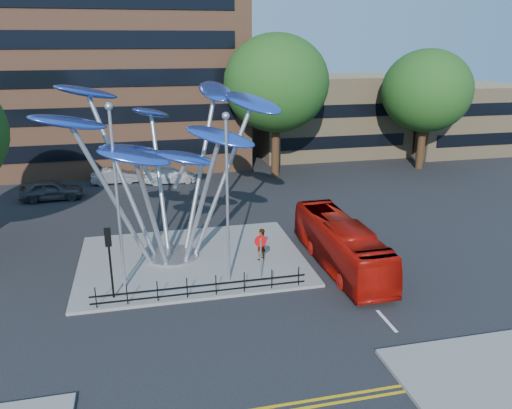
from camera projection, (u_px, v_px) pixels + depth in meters
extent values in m
plane|color=black|center=(230.00, 315.00, 21.90)|extent=(120.00, 120.00, 0.00)
cube|color=slate|center=(192.00, 260.00, 27.21)|extent=(12.00, 9.00, 0.15)
cube|color=gold|center=(262.00, 408.00, 16.35)|extent=(40.00, 0.12, 0.01)
cube|color=#9F855D|center=(330.00, 115.00, 51.80)|extent=(15.00, 8.00, 8.00)
cube|color=#9F855D|center=(460.00, 119.00, 53.10)|extent=(12.00, 8.00, 7.00)
cylinder|color=black|center=(276.00, 145.00, 43.05)|extent=(0.70, 0.70, 5.72)
ellipsoid|color=#134315|center=(276.00, 83.00, 41.41)|extent=(8.80, 8.80, 8.10)
cylinder|color=black|center=(421.00, 141.00, 46.14)|extent=(0.70, 0.70, 5.06)
ellipsoid|color=#134315|center=(427.00, 91.00, 44.70)|extent=(8.00, 8.00, 7.36)
cylinder|color=#9EA0A5|center=(173.00, 256.00, 27.42)|extent=(2.80, 2.80, 0.12)
cylinder|color=#9EA0A5|center=(146.00, 193.00, 25.40)|extent=(0.24, 0.24, 7.80)
ellipsoid|color=blue|center=(68.00, 122.00, 22.56)|extent=(3.92, 2.95, 1.39)
cylinder|color=#9EA0A5|center=(163.00, 208.00, 25.42)|extent=(0.24, 0.24, 6.40)
ellipsoid|color=blue|center=(134.00, 157.00, 22.12)|extent=(3.47, 1.78, 1.31)
cylinder|color=#9EA0A5|center=(182.00, 200.00, 25.72)|extent=(0.24, 0.24, 7.00)
ellipsoid|color=blue|center=(220.00, 137.00, 23.52)|extent=(3.81, 3.11, 1.36)
cylinder|color=#9EA0A5|center=(192.00, 184.00, 26.40)|extent=(0.24, 0.24, 8.20)
ellipsoid|color=blue|center=(253.00, 103.00, 26.21)|extent=(3.52, 4.06, 1.44)
cylinder|color=#9EA0A5|center=(183.00, 176.00, 27.08)|extent=(0.24, 0.24, 8.60)
ellipsoid|color=blue|center=(215.00, 91.00, 28.05)|extent=(2.21, 3.79, 1.39)
cylinder|color=#9EA0A5|center=(165.00, 187.00, 27.15)|extent=(0.24, 0.24, 7.40)
ellipsoid|color=blue|center=(151.00, 113.00, 28.31)|extent=(3.02, 3.71, 1.34)
cylinder|color=#9EA0A5|center=(149.00, 179.00, 26.21)|extent=(0.24, 0.24, 8.80)
ellipsoid|color=blue|center=(87.00, 92.00, 25.52)|extent=(3.88, 3.60, 1.42)
ellipsoid|color=blue|center=(131.00, 150.00, 25.35)|extent=(3.40, 1.96, 1.13)
ellipsoid|color=blue|center=(186.00, 158.00, 25.49)|extent=(3.39, 2.16, 1.11)
cylinder|color=#9EA0A5|center=(118.00, 203.00, 22.79)|extent=(0.14, 0.14, 8.50)
sphere|color=#9EA0A5|center=(109.00, 106.00, 21.41)|extent=(0.36, 0.36, 0.36)
cylinder|color=#9EA0A5|center=(227.00, 204.00, 23.47)|extent=(0.14, 0.14, 8.00)
sphere|color=#9EA0A5|center=(226.00, 116.00, 22.18)|extent=(0.36, 0.36, 0.36)
cylinder|color=black|center=(111.00, 266.00, 22.59)|extent=(0.10, 0.10, 3.20)
cube|color=black|center=(108.00, 237.00, 22.15)|extent=(0.28, 0.18, 0.85)
sphere|color=#FF0C0C|center=(107.00, 231.00, 22.06)|extent=(0.18, 0.18, 0.18)
cylinder|color=#9EA0A5|center=(261.00, 260.00, 24.23)|extent=(0.08, 0.08, 2.30)
cylinder|color=red|center=(261.00, 241.00, 23.94)|extent=(0.60, 0.04, 0.60)
cube|color=white|center=(260.00, 241.00, 23.96)|extent=(0.42, 0.03, 0.10)
cylinder|color=black|center=(96.00, 298.00, 22.05)|extent=(0.05, 0.05, 1.00)
cylinder|color=black|center=(127.00, 294.00, 22.33)|extent=(0.05, 0.05, 1.00)
cylinder|color=black|center=(157.00, 291.00, 22.62)|extent=(0.05, 0.05, 1.00)
cylinder|color=black|center=(187.00, 288.00, 22.91)|extent=(0.05, 0.05, 1.00)
cylinder|color=black|center=(216.00, 285.00, 23.19)|extent=(0.05, 0.05, 1.00)
cylinder|color=black|center=(244.00, 282.00, 23.48)|extent=(0.05, 0.05, 1.00)
cylinder|color=black|center=(272.00, 279.00, 23.77)|extent=(0.05, 0.05, 1.00)
cylinder|color=black|center=(299.00, 276.00, 24.05)|extent=(0.05, 0.05, 1.00)
cube|color=black|center=(202.00, 285.00, 23.04)|extent=(10.00, 0.06, 0.06)
cube|color=black|center=(202.00, 292.00, 23.15)|extent=(10.00, 0.06, 0.06)
imported|color=#A90F07|center=(341.00, 244.00, 26.21)|extent=(2.25, 9.19, 2.55)
imported|color=gray|center=(261.00, 244.00, 26.81)|extent=(0.76, 0.75, 1.78)
imported|color=#3E4045|center=(51.00, 190.00, 37.42)|extent=(4.61, 2.08, 1.54)
imported|color=#9A9BA1|center=(115.00, 176.00, 41.76)|extent=(3.99, 1.67, 1.28)
imported|color=silver|center=(170.00, 175.00, 41.97)|extent=(4.44, 1.86, 1.28)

